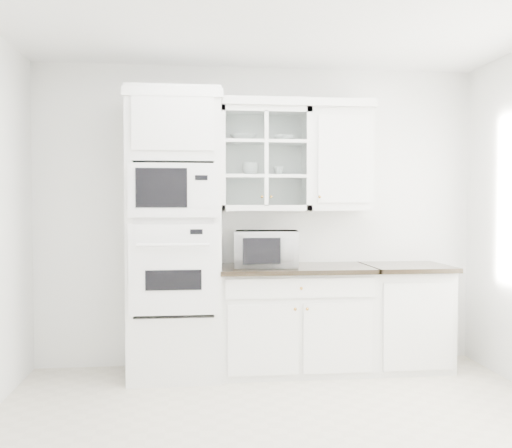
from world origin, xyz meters
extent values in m
cube|color=beige|center=(0.00, 0.00, 0.01)|extent=(4.00, 3.50, 0.01)
cube|color=white|center=(0.00, 1.74, 1.35)|extent=(4.00, 0.02, 2.70)
cube|color=white|center=(-0.75, 1.43, 1.20)|extent=(0.76, 0.65, 2.40)
cube|color=white|center=(-0.75, 1.09, 0.94)|extent=(0.70, 0.03, 0.72)
cube|color=black|center=(-0.75, 1.07, 0.86)|extent=(0.44, 0.01, 0.16)
cube|color=white|center=(-0.75, 1.09, 1.56)|extent=(0.70, 0.03, 0.43)
cube|color=black|center=(-0.84, 1.07, 1.58)|extent=(0.40, 0.01, 0.31)
cube|color=white|center=(0.28, 1.45, 0.44)|extent=(1.30, 0.60, 0.88)
cube|color=#312717|center=(0.28, 1.42, 0.90)|extent=(1.32, 0.67, 0.04)
cube|color=white|center=(1.28, 1.45, 0.44)|extent=(0.70, 0.60, 0.88)
cube|color=#312717|center=(1.28, 1.42, 0.90)|extent=(0.72, 0.67, 0.04)
cube|color=white|center=(0.03, 1.58, 1.85)|extent=(0.80, 0.33, 0.90)
cube|color=white|center=(0.03, 1.58, 1.70)|extent=(0.74, 0.29, 0.02)
cube|color=white|center=(0.03, 1.58, 2.00)|extent=(0.74, 0.29, 0.02)
cube|color=white|center=(0.71, 1.58, 1.85)|extent=(0.55, 0.33, 0.90)
cube|color=white|center=(-0.07, 1.56, 2.33)|extent=(2.14, 0.38, 0.07)
imported|color=white|center=(0.03, 1.42, 1.08)|extent=(0.59, 0.51, 0.31)
imported|color=white|center=(-0.15, 1.59, 2.04)|extent=(0.25, 0.25, 0.06)
imported|color=white|center=(0.21, 1.59, 2.04)|extent=(0.18, 0.18, 0.06)
imported|color=white|center=(-0.09, 1.59, 1.77)|extent=(0.17, 0.17, 0.11)
imported|color=white|center=(0.16, 1.59, 1.75)|extent=(0.11, 0.11, 0.08)
camera|label=1|loc=(-0.59, -3.43, 1.46)|focal=40.00mm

